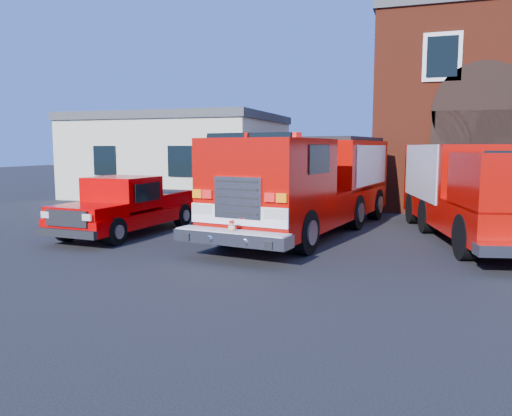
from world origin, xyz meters
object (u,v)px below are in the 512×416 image
(pickup_truck, at_px, (128,207))
(secondary_truck, at_px, (475,188))
(side_building, at_px, (181,155))
(fire_engine, at_px, (311,182))

(pickup_truck, distance_m, secondary_truck, 10.21)
(secondary_truck, bearing_deg, side_building, 146.76)
(side_building, bearing_deg, pickup_truck, -70.82)
(side_building, bearing_deg, secondary_truck, -33.24)
(pickup_truck, xyz_separation_m, secondary_truck, (9.93, 2.30, 0.64))
(side_building, height_order, fire_engine, side_building)
(pickup_truck, height_order, secondary_truck, secondary_truck)
(side_building, relative_size, secondary_truck, 1.17)
(fire_engine, bearing_deg, pickup_truck, -158.04)
(pickup_truck, bearing_deg, side_building, 109.18)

